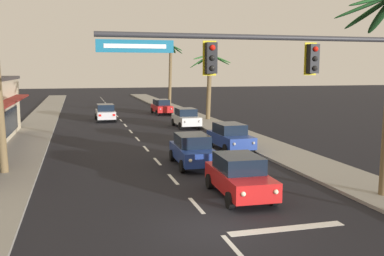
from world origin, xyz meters
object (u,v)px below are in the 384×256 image
Objects in this scene: palm_right_third at (210,74)px; palm_right_farthest at (170,64)px; sedan_lead_at_stop_bar at (239,176)px; sedan_parked_far_kerb at (162,107)px; sedan_oncoming_far at (105,112)px; sedan_parked_nearest_kerb at (230,136)px; traffic_signal_mast at (314,78)px; sedan_parked_mid_kerb at (186,118)px; sedan_third_in_queue at (193,150)px.

palm_right_third is 13.77m from palm_right_farthest.
sedan_lead_at_stop_bar is 33.25m from sedan_parked_far_kerb.
sedan_oncoming_far and sedan_parked_nearest_kerb have the same top height.
traffic_signal_mast reaches higher than sedan_oncoming_far.
traffic_signal_mast is at bearing -95.95° from palm_right_farthest.
palm_right_third reaches higher than traffic_signal_mast.
palm_right_farthest reaches higher than palm_right_third.
sedan_parked_mid_kerb is at bearing 81.65° from sedan_lead_at_stop_bar.
palm_right_third is at bearing -12.75° from sedan_oncoming_far.
traffic_signal_mast reaches higher than sedan_third_in_queue.
sedan_third_in_queue is at bearing -102.86° from sedan_parked_mid_kerb.
sedan_oncoming_far is 0.65× the size of palm_right_third.
sedan_parked_far_kerb is (2.07, 36.65, -4.00)m from traffic_signal_mast.
sedan_oncoming_far is at bearing 98.41° from traffic_signal_mast.
palm_right_farthest is (-1.07, 13.67, 1.18)m from palm_right_third.
traffic_signal_mast is 1.51× the size of palm_right_third.
traffic_signal_mast is 2.29× the size of sedan_parked_nearest_kerb.
sedan_lead_at_stop_bar is 1.00× the size of sedan_parked_nearest_kerb.
sedan_parked_mid_kerb is at bearing 77.14° from sedan_third_in_queue.
sedan_parked_far_kerb is at bearing 89.57° from sedan_parked_mid_kerb.
sedan_parked_nearest_kerb is at bearing -90.06° from sedan_parked_far_kerb.
sedan_parked_nearest_kerb is 0.66× the size of palm_right_third.
sedan_third_in_queue is 0.66× the size of palm_right_third.
sedan_lead_at_stop_bar is 0.53× the size of palm_right_farthest.
palm_right_farthest reaches higher than sedan_oncoming_far.
sedan_third_in_queue is at bearing -132.35° from sedan_parked_nearest_kerb.
sedan_oncoming_far is 0.53× the size of palm_right_farthest.
sedan_lead_at_stop_bar is 0.66× the size of palm_right_third.
sedan_parked_far_kerb is 0.53× the size of palm_right_farthest.
sedan_lead_at_stop_bar is 28.14m from sedan_oncoming_far.
sedan_lead_at_stop_bar is 5.97m from sedan_third_in_queue.
palm_right_farthest is at bearing 84.05° from traffic_signal_mast.
sedan_third_in_queue is at bearing -81.80° from sedan_oncoming_far.
palm_right_farthest is (2.39, 6.20, 5.01)m from sedan_parked_far_kerb.
sedan_lead_at_stop_bar is 21.39m from sedan_parked_mid_kerb.
palm_right_farthest is at bearing 81.90° from sedan_lead_at_stop_bar.
traffic_signal_mast is 14.13m from sedan_parked_nearest_kerb.
traffic_signal_mast is 1.21× the size of palm_right_farthest.
palm_right_farthest is at bearing 85.31° from sedan_parked_nearest_kerb.
traffic_signal_mast is 2.31× the size of sedan_oncoming_far.
sedan_lead_at_stop_bar is at bearing -82.80° from sedan_oncoming_far.
sedan_lead_at_stop_bar is at bearing -86.50° from sedan_third_in_queue.
sedan_parked_mid_kerb is (3.47, 15.21, 0.00)m from sedan_third_in_queue.
palm_right_third is at bearing 77.54° from sedan_parked_nearest_kerb.
palm_right_farthest reaches higher than sedan_parked_nearest_kerb.
sedan_parked_mid_kerb is 0.65× the size of palm_right_third.
sedan_parked_nearest_kerb is at bearing 47.65° from sedan_third_in_queue.
sedan_parked_mid_kerb is (1.98, 24.72, -4.00)m from traffic_signal_mast.
palm_right_third is at bearing -65.16° from sedan_parked_far_kerb.
palm_right_third is at bearing 70.34° from sedan_third_in_queue.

